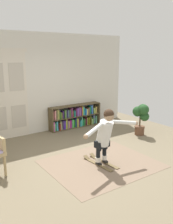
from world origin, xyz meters
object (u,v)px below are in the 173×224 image
Objects in this scene: potted_plant at (142,115)px; skis_pair at (100,162)px; bookshelf at (74,117)px; person_skier at (105,132)px.

potted_plant is 2.38m from skis_pair.
potted_plant is (1.19, -1.73, 0.27)m from bookshelf.
potted_plant reaches higher than bookshelf.
potted_plant is at bearing -55.52° from bookshelf.
person_skier is at bearing -109.11° from bookshelf.
potted_plant is 1.03× the size of skis_pair.
bookshelf is 1.94× the size of potted_plant.
skis_pair is at bearing 94.87° from person_skier.
skis_pair is at bearing -110.30° from bookshelf.
bookshelf is 1.19× the size of person_skier.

